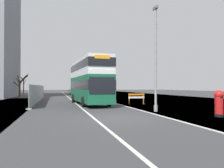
{
  "coord_description": "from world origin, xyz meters",
  "views": [
    {
      "loc": [
        -3.6,
        -13.76,
        1.92
      ],
      "look_at": [
        1.59,
        7.53,
        2.2
      ],
      "focal_mm": 37.1,
      "sensor_mm": 36.0,
      "label": 1
    }
  ],
  "objects_px": {
    "car_oncoming_near": "(82,92)",
    "car_receding_far": "(74,91)",
    "roadworks_barrier": "(136,97)",
    "car_receding_mid": "(76,91)",
    "double_decker_bus": "(89,81)",
    "lamppost_foreground": "(156,62)",
    "red_pillar_postbox": "(219,102)"
  },
  "relations": [
    {
      "from": "double_decker_bus",
      "to": "car_oncoming_near",
      "type": "relative_size",
      "value": 2.96
    },
    {
      "from": "roadworks_barrier",
      "to": "red_pillar_postbox",
      "type": "bearing_deg",
      "value": -82.07
    },
    {
      "from": "lamppost_foreground",
      "to": "car_receding_mid",
      "type": "height_order",
      "value": "lamppost_foreground"
    },
    {
      "from": "red_pillar_postbox",
      "to": "double_decker_bus",
      "type": "bearing_deg",
      "value": 117.39
    },
    {
      "from": "double_decker_bus",
      "to": "car_receding_far",
      "type": "bearing_deg",
      "value": 88.4
    },
    {
      "from": "lamppost_foreground",
      "to": "car_receding_far",
      "type": "bearing_deg",
      "value": 94.3
    },
    {
      "from": "roadworks_barrier",
      "to": "car_receding_mid",
      "type": "xyz_separation_m",
      "value": [
        -4.36,
        26.88,
        0.29
      ]
    },
    {
      "from": "double_decker_bus",
      "to": "car_oncoming_near",
      "type": "height_order",
      "value": "double_decker_bus"
    },
    {
      "from": "car_oncoming_near",
      "to": "car_receding_mid",
      "type": "distance_m",
      "value": 9.68
    },
    {
      "from": "lamppost_foreground",
      "to": "car_receding_far",
      "type": "relative_size",
      "value": 1.79
    },
    {
      "from": "roadworks_barrier",
      "to": "lamppost_foreground",
      "type": "bearing_deg",
      "value": -98.21
    },
    {
      "from": "car_receding_mid",
      "to": "car_receding_far",
      "type": "distance_m",
      "value": 6.73
    },
    {
      "from": "double_decker_bus",
      "to": "car_receding_far",
      "type": "xyz_separation_m",
      "value": [
        0.9,
        32.11,
        -1.57
      ]
    },
    {
      "from": "double_decker_bus",
      "to": "lamppost_foreground",
      "type": "distance_m",
      "value": 9.87
    },
    {
      "from": "roadworks_barrier",
      "to": "car_receding_mid",
      "type": "height_order",
      "value": "car_receding_mid"
    },
    {
      "from": "lamppost_foreground",
      "to": "car_receding_mid",
      "type": "relative_size",
      "value": 2.16
    },
    {
      "from": "roadworks_barrier",
      "to": "double_decker_bus",
      "type": "bearing_deg",
      "value": 163.46
    },
    {
      "from": "car_receding_mid",
      "to": "car_receding_far",
      "type": "xyz_separation_m",
      "value": [
        0.2,
        6.73,
        -0.04
      ]
    },
    {
      "from": "car_receding_mid",
      "to": "car_receding_far",
      "type": "bearing_deg",
      "value": 88.3
    },
    {
      "from": "roadworks_barrier",
      "to": "car_oncoming_near",
      "type": "height_order",
      "value": "car_oncoming_near"
    },
    {
      "from": "car_oncoming_near",
      "to": "car_receding_mid",
      "type": "bearing_deg",
      "value": 91.44
    },
    {
      "from": "car_oncoming_near",
      "to": "double_decker_bus",
      "type": "bearing_deg",
      "value": -93.42
    },
    {
      "from": "double_decker_bus",
      "to": "car_receding_far",
      "type": "relative_size",
      "value": 2.56
    },
    {
      "from": "double_decker_bus",
      "to": "car_receding_far",
      "type": "distance_m",
      "value": 32.16
    },
    {
      "from": "red_pillar_postbox",
      "to": "car_receding_far",
      "type": "bearing_deg",
      "value": 97.28
    },
    {
      "from": "roadworks_barrier",
      "to": "car_receding_far",
      "type": "distance_m",
      "value": 33.86
    },
    {
      "from": "red_pillar_postbox",
      "to": "car_receding_far",
      "type": "relative_size",
      "value": 0.37
    },
    {
      "from": "car_oncoming_near",
      "to": "car_receding_mid",
      "type": "xyz_separation_m",
      "value": [
        -0.24,
        9.68,
        0.09
      ]
    },
    {
      "from": "lamppost_foreground",
      "to": "car_receding_mid",
      "type": "xyz_separation_m",
      "value": [
        -3.29,
        34.31,
        -2.81
      ]
    },
    {
      "from": "car_oncoming_near",
      "to": "car_receding_far",
      "type": "bearing_deg",
      "value": 90.15
    },
    {
      "from": "car_receding_mid",
      "to": "car_receding_far",
      "type": "relative_size",
      "value": 0.83
    },
    {
      "from": "red_pillar_postbox",
      "to": "car_receding_mid",
      "type": "xyz_separation_m",
      "value": [
        -5.93,
        38.17,
        0.12
      ]
    }
  ]
}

